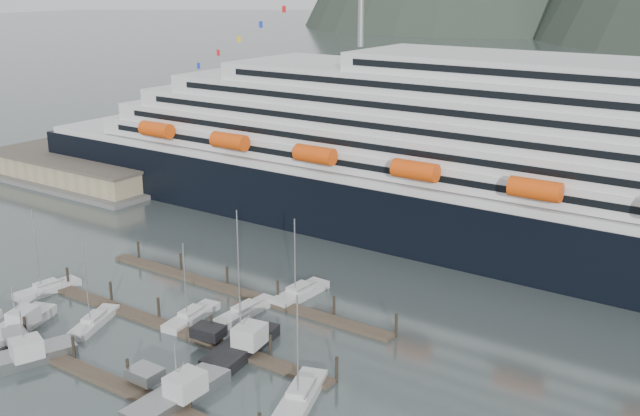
{
  "coord_description": "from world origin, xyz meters",
  "views": [
    {
      "loc": [
        58.02,
        -55.46,
        41.58
      ],
      "look_at": [
        4.45,
        22.0,
        12.49
      ],
      "focal_mm": 42.0,
      "sensor_mm": 36.0,
      "label": 1
    }
  ],
  "objects_px": {
    "sailboat_b": "(94,322)",
    "trawler_b": "(25,355)",
    "sailboat_a": "(47,290)",
    "trawler_d": "(176,393)",
    "trawler_a": "(15,325)",
    "sailboat_c": "(192,317)",
    "cruise_ship": "(588,186)",
    "warehouse": "(78,171)",
    "sailboat_d": "(245,312)",
    "trawler_e": "(240,345)",
    "sailboat_h": "(301,397)",
    "sailboat_f": "(300,294)"
  },
  "relations": [
    {
      "from": "sailboat_b",
      "to": "trawler_d",
      "type": "xyz_separation_m",
      "value": [
        21.12,
        -6.73,
        0.53
      ]
    },
    {
      "from": "trawler_b",
      "to": "sailboat_b",
      "type": "bearing_deg",
      "value": 27.23
    },
    {
      "from": "cruise_ship",
      "to": "sailboat_f",
      "type": "bearing_deg",
      "value": -128.23
    },
    {
      "from": "sailboat_h",
      "to": "trawler_e",
      "type": "distance_m",
      "value": 12.67
    },
    {
      "from": "sailboat_h",
      "to": "sailboat_b",
      "type": "bearing_deg",
      "value": 72.66
    },
    {
      "from": "warehouse",
      "to": "sailboat_d",
      "type": "xyz_separation_m",
      "value": [
        72.04,
        -30.54,
        -1.83
      ]
    },
    {
      "from": "warehouse",
      "to": "sailboat_a",
      "type": "xyz_separation_m",
      "value": [
        45.0,
        -40.64,
        -1.83
      ]
    },
    {
      "from": "warehouse",
      "to": "trawler_a",
      "type": "distance_m",
      "value": 72.24
    },
    {
      "from": "sailboat_a",
      "to": "sailboat_h",
      "type": "bearing_deg",
      "value": -86.07
    },
    {
      "from": "warehouse",
      "to": "sailboat_a",
      "type": "height_order",
      "value": "sailboat_a"
    },
    {
      "from": "cruise_ship",
      "to": "trawler_e",
      "type": "xyz_separation_m",
      "value": [
        -23.91,
        -51.58,
        -11.08
      ]
    },
    {
      "from": "sailboat_c",
      "to": "trawler_b",
      "type": "relative_size",
      "value": 0.97
    },
    {
      "from": "sailboat_d",
      "to": "trawler_a",
      "type": "relative_size",
      "value": 1.2
    },
    {
      "from": "cruise_ship",
      "to": "warehouse",
      "type": "xyz_separation_m",
      "value": [
        -102.03,
        -12.94,
        -9.79
      ]
    },
    {
      "from": "sailboat_f",
      "to": "sailboat_b",
      "type": "bearing_deg",
      "value": 145.81
    },
    {
      "from": "warehouse",
      "to": "sailboat_d",
      "type": "relative_size",
      "value": 3.11
    },
    {
      "from": "trawler_a",
      "to": "sailboat_c",
      "type": "bearing_deg",
      "value": -64.99
    },
    {
      "from": "sailboat_c",
      "to": "trawler_a",
      "type": "xyz_separation_m",
      "value": [
        -15.54,
        -14.57,
        0.45
      ]
    },
    {
      "from": "sailboat_d",
      "to": "trawler_d",
      "type": "xyz_separation_m",
      "value": [
        7.53,
        -19.8,
        0.51
      ]
    },
    {
      "from": "trawler_b",
      "to": "trawler_e",
      "type": "distance_m",
      "value": 24.14
    },
    {
      "from": "sailboat_c",
      "to": "trawler_d",
      "type": "bearing_deg",
      "value": -147.05
    },
    {
      "from": "cruise_ship",
      "to": "sailboat_a",
      "type": "distance_m",
      "value": 79.11
    },
    {
      "from": "sailboat_c",
      "to": "trawler_b",
      "type": "height_order",
      "value": "sailboat_c"
    },
    {
      "from": "sailboat_b",
      "to": "sailboat_f",
      "type": "height_order",
      "value": "sailboat_f"
    },
    {
      "from": "trawler_b",
      "to": "sailboat_d",
      "type": "bearing_deg",
      "value": -6.97
    },
    {
      "from": "cruise_ship",
      "to": "sailboat_a",
      "type": "relative_size",
      "value": 16.58
    },
    {
      "from": "sailboat_f",
      "to": "trawler_b",
      "type": "bearing_deg",
      "value": 157.72
    },
    {
      "from": "cruise_ship",
      "to": "trawler_a",
      "type": "distance_m",
      "value": 81.4
    },
    {
      "from": "sailboat_a",
      "to": "trawler_e",
      "type": "height_order",
      "value": "sailboat_a"
    },
    {
      "from": "sailboat_f",
      "to": "trawler_e",
      "type": "distance_m",
      "value": 17.03
    },
    {
      "from": "sailboat_b",
      "to": "sailboat_d",
      "type": "relative_size",
      "value": 0.78
    },
    {
      "from": "sailboat_a",
      "to": "trawler_a",
      "type": "relative_size",
      "value": 1.03
    },
    {
      "from": "sailboat_b",
      "to": "trawler_d",
      "type": "distance_m",
      "value": 22.17
    },
    {
      "from": "sailboat_d",
      "to": "sailboat_f",
      "type": "relative_size",
      "value": 1.24
    },
    {
      "from": "sailboat_c",
      "to": "sailboat_f",
      "type": "xyz_separation_m",
      "value": [
        7.04,
        13.64,
        0.02
      ]
    },
    {
      "from": "sailboat_a",
      "to": "sailboat_h",
      "type": "relative_size",
      "value": 1.0
    },
    {
      "from": "sailboat_d",
      "to": "trawler_a",
      "type": "xyz_separation_m",
      "value": [
        -20.13,
        -19.67,
        0.43
      ]
    },
    {
      "from": "cruise_ship",
      "to": "trawler_d",
      "type": "distance_m",
      "value": 68.07
    },
    {
      "from": "sailboat_a",
      "to": "trawler_d",
      "type": "bearing_deg",
      "value": -98.75
    },
    {
      "from": "sailboat_f",
      "to": "sailboat_c",
      "type": "bearing_deg",
      "value": 155.12
    },
    {
      "from": "sailboat_f",
      "to": "sailboat_h",
      "type": "distance_m",
      "value": 26.1
    },
    {
      "from": "sailboat_f",
      "to": "trawler_a",
      "type": "xyz_separation_m",
      "value": [
        -22.58,
        -28.21,
        0.43
      ]
    },
    {
      "from": "trawler_d",
      "to": "sailboat_f",
      "type": "bearing_deg",
      "value": 10.04
    },
    {
      "from": "cruise_ship",
      "to": "warehouse",
      "type": "bearing_deg",
      "value": -172.77
    },
    {
      "from": "sailboat_b",
      "to": "trawler_b",
      "type": "bearing_deg",
      "value": 165.1
    },
    {
      "from": "sailboat_c",
      "to": "sailboat_f",
      "type": "height_order",
      "value": "sailboat_f"
    },
    {
      "from": "trawler_a",
      "to": "warehouse",
      "type": "bearing_deg",
      "value": 27.81
    },
    {
      "from": "cruise_ship",
      "to": "sailboat_d",
      "type": "xyz_separation_m",
      "value": [
        -29.98,
        -43.49,
        -11.62
      ]
    },
    {
      "from": "trawler_e",
      "to": "sailboat_b",
      "type": "bearing_deg",
      "value": 94.97
    },
    {
      "from": "sailboat_h",
      "to": "trawler_e",
      "type": "relative_size",
      "value": 1.04
    }
  ]
}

